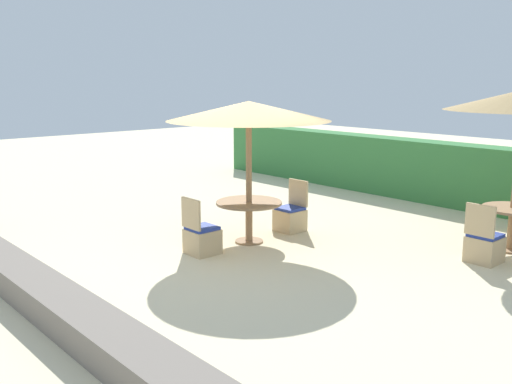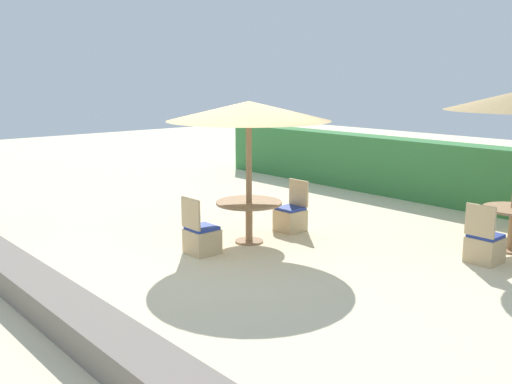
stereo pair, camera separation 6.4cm
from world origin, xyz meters
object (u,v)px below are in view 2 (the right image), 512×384
(parasol_center, at_px, (249,111))
(patio_chair_center_north, at_px, (291,217))
(patio_chair_back_right_south, at_px, (484,246))
(patio_chair_center_south, at_px, (201,238))
(round_table_center, at_px, (249,210))

(parasol_center, xyz_separation_m, patio_chair_center_north, (-0.05, 1.05, -1.96))
(patio_chair_back_right_south, bearing_deg, patio_chair_center_south, -137.18)
(parasol_center, relative_size, patio_chair_center_south, 2.93)
(parasol_center, bearing_deg, patio_chair_center_south, -90.15)
(round_table_center, relative_size, patio_chair_center_south, 1.20)
(parasol_center, xyz_separation_m, round_table_center, (0.00, 0.00, -1.66))
(round_table_center, distance_m, patio_chair_center_north, 1.10)
(patio_chair_center_north, bearing_deg, patio_chair_center_south, 91.28)
(patio_chair_center_north, xyz_separation_m, patio_chair_back_right_south, (3.25, 0.91, 0.00))
(patio_chair_center_south, distance_m, patio_chair_back_right_south, 4.37)
(round_table_center, height_order, patio_chair_center_north, patio_chair_center_north)
(round_table_center, bearing_deg, patio_chair_back_right_south, 31.55)
(round_table_center, distance_m, patio_chair_back_right_south, 3.77)
(round_table_center, relative_size, patio_chair_center_north, 1.20)
(patio_chair_center_north, bearing_deg, parasol_center, 92.63)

